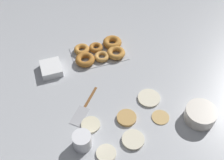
% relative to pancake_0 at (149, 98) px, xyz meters
% --- Properties ---
extents(ground_plane, '(3.00, 3.00, 0.00)m').
position_rel_pancake_0_xyz_m(ground_plane, '(0.15, -0.02, -0.01)').
color(ground_plane, '#B2B5BA').
extents(pancake_0, '(0.12, 0.12, 0.01)m').
position_rel_pancake_0_xyz_m(pancake_0, '(0.00, 0.00, 0.00)').
color(pancake_0, beige).
rests_on(pancake_0, ground_plane).
extents(pancake_1, '(0.09, 0.09, 0.01)m').
position_rel_pancake_0_xyz_m(pancake_1, '(0.31, 0.23, -0.00)').
color(pancake_1, beige).
rests_on(pancake_1, ground_plane).
extents(pancake_2, '(0.10, 0.10, 0.02)m').
position_rel_pancake_0_xyz_m(pancake_2, '(0.16, 0.08, 0.00)').
color(pancake_2, tan).
rests_on(pancake_2, ground_plane).
extents(pancake_3, '(0.09, 0.09, 0.01)m').
position_rel_pancake_0_xyz_m(pancake_3, '(-0.01, 0.13, -0.00)').
color(pancake_3, tan).
rests_on(pancake_3, ground_plane).
extents(pancake_4, '(0.11, 0.11, 0.01)m').
position_rel_pancake_0_xyz_m(pancake_4, '(0.17, 0.20, 0.00)').
color(pancake_4, beige).
rests_on(pancake_4, ground_plane).
extents(pancake_5, '(0.09, 0.09, 0.01)m').
position_rel_pancake_0_xyz_m(pancake_5, '(0.33, 0.06, 0.00)').
color(pancake_5, beige).
rests_on(pancake_5, ground_plane).
extents(donut_tray, '(0.32, 0.21, 0.04)m').
position_rel_pancake_0_xyz_m(donut_tray, '(0.14, -0.41, 0.01)').
color(donut_tray, '#ADAFB5').
rests_on(donut_tray, ground_plane).
extents(batter_bowl, '(0.15, 0.15, 0.07)m').
position_rel_pancake_0_xyz_m(batter_bowl, '(-0.19, 0.19, 0.03)').
color(batter_bowl, silver).
rests_on(batter_bowl, ground_plane).
extents(container_stack, '(0.11, 0.13, 0.04)m').
position_rel_pancake_0_xyz_m(container_stack, '(0.45, -0.36, 0.02)').
color(container_stack, white).
rests_on(container_stack, ground_plane).
extents(paper_cup, '(0.09, 0.09, 0.08)m').
position_rel_pancake_0_xyz_m(paper_cup, '(0.40, 0.15, 0.03)').
color(paper_cup, white).
rests_on(paper_cup, ground_plane).
extents(spatula, '(0.20, 0.22, 0.01)m').
position_rel_pancake_0_xyz_m(spatula, '(0.35, -0.03, -0.00)').
color(spatula, brown).
rests_on(spatula, ground_plane).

